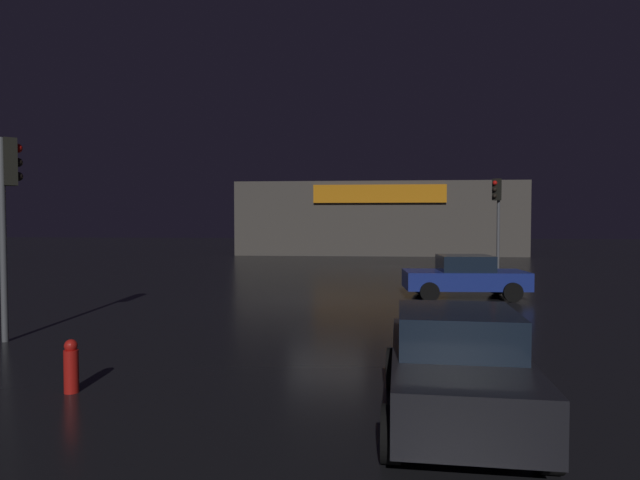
{
  "coord_description": "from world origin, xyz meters",
  "views": [
    {
      "loc": [
        1.31,
        -17.71,
        2.68
      ],
      "look_at": [
        -0.79,
        6.41,
        1.77
      ],
      "focal_mm": 30.37,
      "sensor_mm": 36.0,
      "label": 1
    }
  ],
  "objects": [
    {
      "name": "traffic_signal_opposite",
      "position": [
        -6.52,
        -6.51,
        3.2
      ],
      "size": [
        0.42,
        0.42,
        4.46
      ],
      "color": "#595B60",
      "rests_on": "ground"
    },
    {
      "name": "ground_plane",
      "position": [
        0.0,
        0.0,
        0.0
      ],
      "size": [
        120.0,
        120.0,
        0.0
      ],
      "primitive_type": "plane",
      "color": "black"
    },
    {
      "name": "fire_hydrant",
      "position": [
        -3.24,
        -9.8,
        0.41
      ],
      "size": [
        0.22,
        0.22,
        0.83
      ],
      "color": "red",
      "rests_on": "ground"
    },
    {
      "name": "car_near",
      "position": [
        4.65,
        1.09,
        0.74
      ],
      "size": [
        4.18,
        2.18,
        1.46
      ],
      "color": "navy",
      "rests_on": "ground"
    },
    {
      "name": "store_building",
      "position": [
        2.19,
        25.24,
        2.76
      ],
      "size": [
        21.47,
        7.08,
        5.52
      ],
      "color": "#4C4742",
      "rests_on": "ground"
    },
    {
      "name": "car_far",
      "position": [
        2.48,
        -10.54,
        0.76
      ],
      "size": [
        2.06,
        4.12,
        1.51
      ],
      "color": "black",
      "rests_on": "ground"
    },
    {
      "name": "traffic_signal_main",
      "position": [
        7.13,
        7.15,
        3.25
      ],
      "size": [
        0.42,
        0.42,
        4.51
      ],
      "color": "#595B60",
      "rests_on": "ground"
    }
  ]
}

